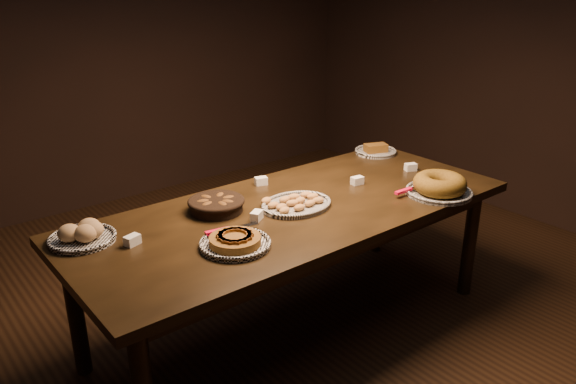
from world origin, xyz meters
TOP-DOWN VIEW (x-y plane):
  - ground at (0.00, 0.00)m, footprint 5.00×5.00m
  - buffet_table at (0.00, 0.00)m, footprint 2.40×1.00m
  - apple_tart_plate at (-0.50, -0.19)m, footprint 0.36×0.32m
  - madeleine_platter at (-0.00, -0.00)m, footprint 0.39×0.32m
  - bundt_cake_plate at (0.73, -0.36)m, footprint 0.43×0.38m
  - croissant_basket at (-0.36, 0.21)m, footprint 0.34×0.34m
  - bread_roll_plate at (-1.01, 0.29)m, footprint 0.30×0.30m
  - loaf_plate at (1.02, 0.38)m, footprint 0.28×0.28m
  - tent_cards at (0.07, 0.10)m, footprint 1.86×0.46m

SIDE VIEW (x-z plane):
  - ground at x=0.00m, z-range 0.00..0.00m
  - buffet_table at x=0.00m, z-range 0.30..1.05m
  - madeleine_platter at x=0.00m, z-range 0.75..0.79m
  - loaf_plate at x=1.02m, z-range 0.74..0.80m
  - tent_cards at x=0.07m, z-range 0.75..0.79m
  - apple_tart_plate at x=-0.50m, z-range 0.74..0.80m
  - bread_roll_plate at x=-1.01m, z-range 0.74..0.83m
  - croissant_basket at x=-0.36m, z-range 0.76..0.83m
  - bundt_cake_plate at x=0.73m, z-range 0.74..0.85m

